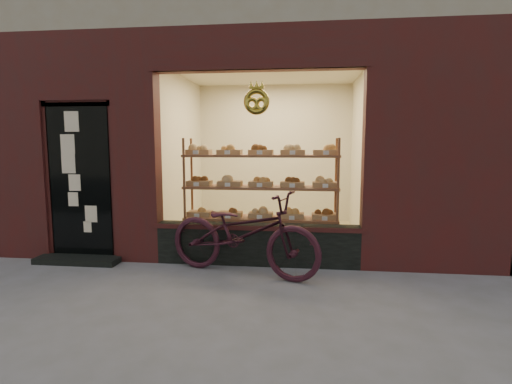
# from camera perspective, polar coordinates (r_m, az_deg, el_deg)

# --- Properties ---
(ground) EXTENTS (90.00, 90.00, 0.00)m
(ground) POSITION_cam_1_polar(r_m,az_deg,el_deg) (3.65, -11.40, -19.70)
(ground) COLOR slate
(display_shelf) EXTENTS (2.20, 0.45, 1.70)m
(display_shelf) POSITION_cam_1_polar(r_m,az_deg,el_deg) (5.72, 0.70, -0.55)
(display_shelf) COLOR brown
(display_shelf) RESTS_ON ground
(bicycle) EXTENTS (2.12, 1.26, 1.05)m
(bicycle) POSITION_cam_1_polar(r_m,az_deg,el_deg) (4.96, -1.88, -5.86)
(bicycle) COLOR #35131F
(bicycle) RESTS_ON ground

